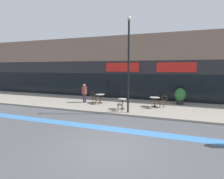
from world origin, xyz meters
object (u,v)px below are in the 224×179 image
at_px(planter_pot, 180,95).
at_px(bistro_table_1, 122,102).
at_px(pedestrian_near_end, 84,92).
at_px(bistro_table_2, 155,100).
at_px(cafe_chair_1_near, 120,104).
at_px(cafe_chair_2_near, 154,102).
at_px(cafe_chair_0_side, 93,97).
at_px(cafe_chair_2_side, 163,101).
at_px(bistro_table_0, 100,97).
at_px(cafe_chair_0_near, 97,98).
at_px(lamp_post, 129,59).

bearing_deg(planter_pot, bistro_table_1, -141.32).
bearing_deg(pedestrian_near_end, bistro_table_2, 20.18).
bearing_deg(planter_pot, bistro_table_2, -138.56).
xyz_separation_m(cafe_chair_1_near, cafe_chair_2_near, (2.11, 1.54, 0.00)).
height_order(cafe_chair_0_side, planter_pot, planter_pot).
height_order(cafe_chair_0_side, cafe_chair_2_side, same).
xyz_separation_m(bistro_table_0, bistro_table_2, (4.47, 0.08, -0.01)).
relative_size(bistro_table_0, cafe_chair_1_near, 0.85).
distance_m(bistro_table_1, cafe_chair_2_side, 3.14).
xyz_separation_m(bistro_table_1, cafe_chair_0_side, (-2.99, 1.45, -0.01)).
xyz_separation_m(cafe_chair_0_near, planter_pot, (6.32, 2.34, 0.21)).
relative_size(cafe_chair_2_side, pedestrian_near_end, 0.57).
xyz_separation_m(bistro_table_2, planter_pot, (1.85, 1.63, 0.19)).
bearing_deg(bistro_table_1, bistro_table_0, 148.31).
distance_m(cafe_chair_0_near, cafe_chair_0_side, 0.88).
bearing_deg(cafe_chair_1_near, cafe_chair_0_near, 50.97).
xyz_separation_m(cafe_chair_0_near, cafe_chair_1_near, (2.37, -1.46, 0.00)).
distance_m(bistro_table_2, cafe_chair_2_near, 0.63).
distance_m(bistro_table_0, cafe_chair_0_near, 0.63).
bearing_deg(bistro_table_0, cafe_chair_2_near, -6.93).
height_order(bistro_table_0, cafe_chair_0_side, cafe_chair_0_side).
bearing_deg(bistro_table_2, lamp_post, -122.69).
bearing_deg(lamp_post, cafe_chair_2_side, 47.57).
relative_size(bistro_table_1, lamp_post, 0.12).
bearing_deg(cafe_chair_0_near, cafe_chair_2_side, -83.13).
relative_size(cafe_chair_2_side, planter_pot, 0.68).
bearing_deg(lamp_post, bistro_table_0, 143.03).
relative_size(cafe_chair_0_near, cafe_chair_2_side, 1.00).
distance_m(lamp_post, pedestrian_near_end, 5.42).
bearing_deg(cafe_chair_0_side, planter_pot, 6.46).
relative_size(cafe_chair_1_near, cafe_chair_2_near, 1.00).
xyz_separation_m(cafe_chair_1_near, planter_pot, (3.95, 3.79, 0.21)).
distance_m(bistro_table_0, planter_pot, 6.55).
distance_m(cafe_chair_0_near, lamp_post, 4.51).
height_order(bistro_table_0, planter_pot, planter_pot).
bearing_deg(bistro_table_2, cafe_chair_1_near, -134.18).
distance_m(cafe_chair_0_near, cafe_chair_2_side, 5.15).
xyz_separation_m(cafe_chair_2_near, lamp_post, (-1.50, -1.70, 2.98)).
relative_size(bistro_table_0, cafe_chair_2_near, 0.85).
bearing_deg(cafe_chair_2_side, cafe_chair_0_side, 7.11).
bearing_deg(lamp_post, bistro_table_2, 57.31).
bearing_deg(cafe_chair_2_near, bistro_table_1, 107.59).
xyz_separation_m(cafe_chair_0_side, cafe_chair_2_near, (5.11, -0.53, 0.00)).
bearing_deg(pedestrian_near_end, cafe_chair_0_side, 34.35).
height_order(cafe_chair_0_near, cafe_chair_0_side, same).
bearing_deg(planter_pot, lamp_post, -130.17).
xyz_separation_m(bistro_table_0, pedestrian_near_end, (-1.36, -0.24, 0.41)).
bearing_deg(cafe_chair_2_near, bistro_table_0, 77.34).
xyz_separation_m(lamp_post, pedestrian_near_end, (-4.34, 2.01, -2.55)).
bearing_deg(pedestrian_near_end, bistro_table_1, -1.12).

